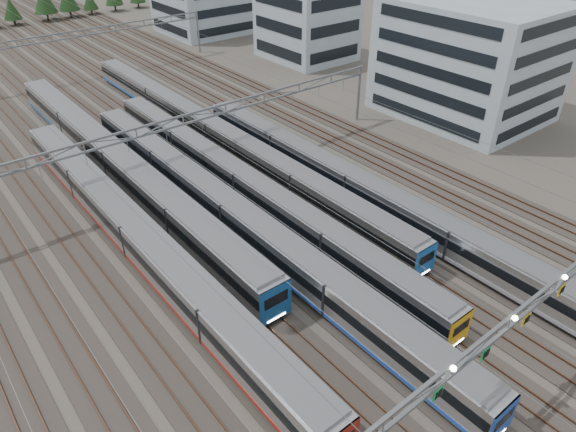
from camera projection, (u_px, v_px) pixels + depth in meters
ground at (483, 400)px, 35.04m from camera, size 400.00×400.00×0.00m
track_bed at (34, 53)px, 99.29m from camera, size 54.00×260.00×5.42m
train_a at (138, 238)px, 47.07m from camera, size 3.00×53.81×3.91m
train_b at (117, 163)px, 59.21m from camera, size 3.07×60.27×4.01m
train_c at (233, 215)px, 50.49m from camera, size 2.77×59.38×3.60m
train_d at (244, 184)px, 55.91m from camera, size 2.61×56.12×3.39m
train_e at (215, 133)px, 66.74m from camera, size 2.70×68.81×3.51m
train_f at (353, 186)px, 55.53m from camera, size 2.63×52.72×3.42m
gantry_near at (509, 327)px, 31.04m from camera, size 56.36×0.61×8.08m
gantry_mid at (184, 128)px, 57.55m from camera, size 56.36×0.36×8.00m
gantry_far at (53, 43)px, 86.83m from camera, size 56.36×0.36×8.00m
depot_bldg_south at (469, 60)px, 73.39m from camera, size 18.00×22.00×16.12m
depot_bldg_mid at (307, 22)px, 98.13m from camera, size 14.00×16.00×13.37m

